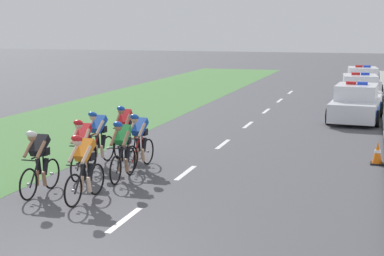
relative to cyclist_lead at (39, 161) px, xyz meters
The scene contains 13 objects.
grass_verge 11.21m from the cyclist_lead, 111.93° to the left, with size 7.00×60.00×0.01m, color #4C7F42.
lane_markings_centre 9.29m from the cyclist_lead, 73.96° to the left, with size 0.14×29.60×0.01m.
cyclist_lead is the anchor object (origin of this frame).
cyclist_second 1.22m from the cyclist_lead, ahead, with size 0.43×1.72×1.56m.
cyclist_third 1.72m from the cyclist_lead, 82.69° to the left, with size 0.45×1.72×1.56m.
cyclist_fourth 2.18m from the cyclist_lead, 54.04° to the left, with size 0.42×1.72×1.56m.
cyclist_fifth 3.07m from the cyclist_lead, 90.44° to the left, with size 0.44×1.72×1.56m.
cyclist_sixth 3.24m from the cyclist_lead, 67.79° to the left, with size 0.44×1.72×1.56m.
cyclist_seventh 4.36m from the cyclist_lead, 87.25° to the left, with size 0.43×1.72×1.56m.
police_car_nearest 14.78m from the cyclist_lead, 63.80° to the left, with size 2.20×4.50×1.59m.
police_car_second 19.37m from the cyclist_lead, 70.31° to the left, with size 2.25×4.52×1.59m.
police_car_third 24.72m from the cyclist_lead, 74.69° to the left, with size 2.30×4.54×1.59m.
traffic_cone_near 9.13m from the cyclist_lead, 36.21° to the left, with size 0.36×0.36×0.64m.
Camera 1 is at (4.60, -7.84, 3.80)m, focal length 55.37 mm.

